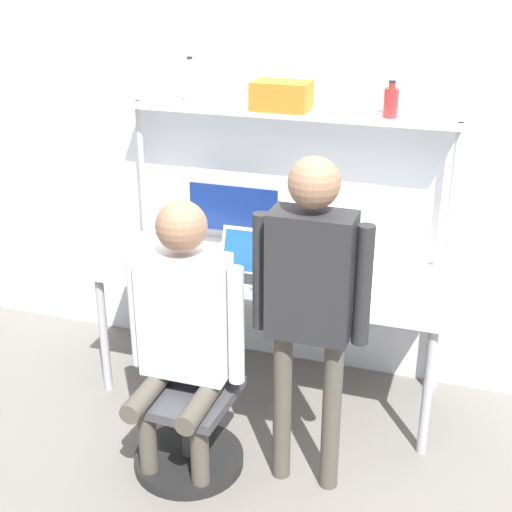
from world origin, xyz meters
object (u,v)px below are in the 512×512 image
object	(u,v)px
person_seated	(183,321)
storage_box	(282,96)
monitor	(234,214)
office_chair	(191,415)
bottle_clear	(191,84)
person_standing	(311,289)
bottle_red	(391,102)
laptop	(244,263)
cell_phone	(278,285)

from	to	relation	value
person_seated	storage_box	bearing A→B (deg)	81.60
monitor	office_chair	bearing A→B (deg)	-82.97
person_seated	bottle_clear	size ratio (longest dim) A/B	5.34
office_chair	bottle_clear	bearing A→B (deg)	110.56
monitor	office_chair	size ratio (longest dim) A/B	0.63
person_seated	person_standing	bearing A→B (deg)	7.28
monitor	bottle_red	world-z (taller)	bottle_red
laptop	cell_phone	bearing A→B (deg)	-19.32
bottle_red	person_standing	bearing A→B (deg)	-99.14
bottle_red	monitor	bearing A→B (deg)	-178.38
monitor	bottle_clear	xyz separation A→B (m)	(-0.26, 0.02, 0.74)
office_chair	storage_box	distance (m)	1.77
monitor	office_chair	distance (m)	1.24
office_chair	person_standing	xyz separation A→B (m)	(0.59, 0.03, 0.79)
laptop	bottle_clear	size ratio (longest dim) A/B	1.09
bottle_clear	laptop	bearing A→B (deg)	-39.30
monitor	bottle_red	xyz separation A→B (m)	(0.87, 0.02, 0.71)
office_chair	storage_box	xyz separation A→B (m)	(0.15, 1.02, 1.44)
monitor	bottle_clear	bearing A→B (deg)	174.59
person_seated	bottle_red	distance (m)	1.57
office_chair	bottle_red	size ratio (longest dim) A/B	4.67
cell_phone	office_chair	xyz separation A→B (m)	(-0.28, -0.58, -0.51)
laptop	storage_box	xyz separation A→B (m)	(0.10, 0.36, 0.86)
monitor	cell_phone	world-z (taller)	monitor
cell_phone	bottle_red	bearing A→B (deg)	42.63
bottle_red	person_seated	bearing A→B (deg)	-125.31
monitor	storage_box	bearing A→B (deg)	5.07
monitor	bottle_clear	distance (m)	0.79
storage_box	bottle_clear	bearing A→B (deg)	180.00
laptop	cell_phone	world-z (taller)	laptop
cell_phone	storage_box	size ratio (longest dim) A/B	0.48
office_chair	bottle_clear	size ratio (longest dim) A/B	3.37
bottle_clear	storage_box	world-z (taller)	bottle_clear
laptop	office_chair	distance (m)	0.88
person_standing	storage_box	world-z (taller)	storage_box
bottle_clear	cell_phone	bearing A→B (deg)	-33.44
cell_phone	bottle_red	xyz separation A→B (m)	(0.47, 0.44, 0.93)
office_chair	storage_box	world-z (taller)	storage_box
laptop	bottle_red	distance (m)	1.17
monitor	laptop	xyz separation A→B (m)	(0.18, -0.33, -0.16)
laptop	storage_box	size ratio (longest dim) A/B	0.92
person_seated	storage_box	size ratio (longest dim) A/B	4.50
person_standing	bottle_clear	xyz separation A→B (m)	(-0.97, 0.99, 0.69)
person_standing	bottle_red	size ratio (longest dim) A/B	8.65
laptop	bottle_red	size ratio (longest dim) A/B	1.51
cell_phone	storage_box	world-z (taller)	storage_box
person_standing	bottle_red	distance (m)	1.19
cell_phone	person_seated	size ratio (longest dim) A/B	0.11
monitor	office_chair	xyz separation A→B (m)	(0.12, -1.00, -0.73)
cell_phone	bottle_clear	distance (m)	1.25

